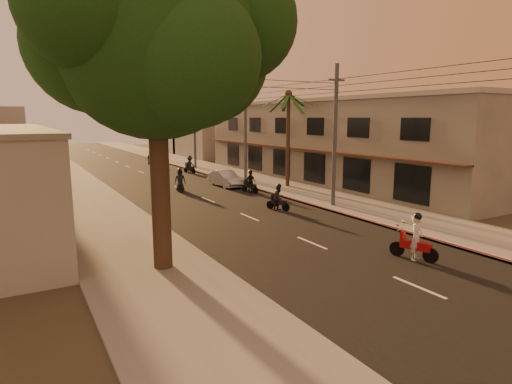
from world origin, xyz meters
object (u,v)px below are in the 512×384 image
(parked_car, at_px, (226,179))
(scooter_mid_b, at_px, (250,182))
(broadleaf_tree, at_px, (164,38))
(scooter_far_a, at_px, (180,181))
(scooter_red, at_px, (416,239))
(scooter_far_c, at_px, (150,159))
(scooter_mid_a, at_px, (279,198))
(scooter_far_b, at_px, (190,165))
(palm_tree, at_px, (288,99))

(parked_car, bearing_deg, scooter_mid_b, -86.64)
(broadleaf_tree, distance_m, scooter_far_a, 18.93)
(scooter_red, height_order, scooter_far_c, scooter_red)
(scooter_far_c, bearing_deg, scooter_mid_a, -87.87)
(broadleaf_tree, xyz_separation_m, scooter_mid_b, (10.61, 12.98, -7.67))
(scooter_far_b, distance_m, scooter_far_c, 10.17)
(palm_tree, distance_m, scooter_far_b, 14.50)
(scooter_red, distance_m, parked_car, 20.79)
(palm_tree, xyz_separation_m, scooter_red, (-5.77, -17.93, -6.27))
(palm_tree, relative_size, scooter_far_c, 4.69)
(scooter_far_b, xyz_separation_m, parked_car, (-0.54, -9.69, -0.19))
(parked_car, bearing_deg, scooter_far_b, 84.83)
(broadleaf_tree, height_order, scooter_red, broadleaf_tree)
(scooter_mid_b, relative_size, scooter_far_b, 0.95)
(scooter_mid_a, xyz_separation_m, scooter_far_a, (-2.98, 9.62, 0.07))
(scooter_red, bearing_deg, palm_tree, 52.88)
(broadleaf_tree, distance_m, scooter_far_c, 38.45)
(scooter_red, relative_size, scooter_far_a, 1.06)
(palm_tree, bearing_deg, broadleaf_tree, -136.52)
(broadleaf_tree, distance_m, scooter_mid_b, 18.44)
(palm_tree, bearing_deg, scooter_mid_a, -127.13)
(scooter_mid_b, xyz_separation_m, scooter_far_a, (-4.48, 3.22, 0.04))
(palm_tree, relative_size, parked_car, 1.99)
(parked_car, height_order, scooter_far_c, scooter_far_c)
(broadleaf_tree, distance_m, parked_car, 21.07)
(palm_tree, distance_m, scooter_far_a, 10.83)
(scooter_far_b, relative_size, scooter_far_c, 1.07)
(broadleaf_tree, height_order, parked_car, broadleaf_tree)
(scooter_mid_a, bearing_deg, parked_car, 61.45)
(broadleaf_tree, xyz_separation_m, scooter_far_b, (10.81, 26.35, -7.61))
(broadleaf_tree, relative_size, parked_car, 2.94)
(scooter_red, relative_size, scooter_mid_b, 1.10)
(palm_tree, bearing_deg, parked_car, 147.10)
(scooter_mid_a, bearing_deg, scooter_mid_b, 54.79)
(scooter_far_a, bearing_deg, scooter_mid_a, -54.54)
(scooter_mid_a, height_order, scooter_far_c, scooter_far_c)
(scooter_mid_a, xyz_separation_m, scooter_far_b, (1.70, 19.76, 0.09))
(scooter_far_a, relative_size, scooter_far_c, 1.07)
(scooter_mid_b, bearing_deg, scooter_red, -109.14)
(broadleaf_tree, xyz_separation_m, scooter_mid_a, (9.11, 6.59, -7.70))
(scooter_mid_a, bearing_deg, palm_tree, 30.88)
(scooter_far_c, bearing_deg, scooter_red, -88.04)
(scooter_mid_b, bearing_deg, scooter_far_c, 79.43)
(palm_tree, distance_m, scooter_mid_b, 7.55)
(scooter_mid_a, height_order, parked_car, scooter_mid_a)
(scooter_mid_a, distance_m, parked_car, 10.14)
(scooter_far_a, bearing_deg, scooter_mid_b, -17.45)
(scooter_mid_a, bearing_deg, scooter_far_c, 67.21)
(scooter_far_a, height_order, parked_car, scooter_far_a)
(scooter_red, xyz_separation_m, scooter_far_c, (0.68, 40.52, -0.11))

